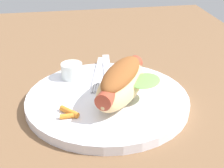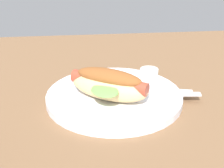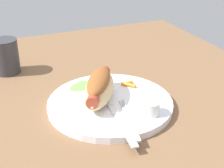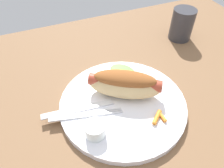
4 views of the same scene
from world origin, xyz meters
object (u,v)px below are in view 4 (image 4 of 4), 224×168
plate (123,104)px  fork (84,115)px  knife (78,109)px  carrot_garnish (159,117)px  sauce_ramekin (95,130)px  drinking_cup (182,24)px  hot_dog (125,83)px

plate → fork: 9.18cm
knife → carrot_garnish: 17.28cm
carrot_garnish → plate: bearing=-53.9°
carrot_garnish → sauce_ramekin: bearing=-5.9°
fork → drinking_cup: (-37.39, -19.41, 3.00)cm
fork → hot_dog: bearing=26.9°
carrot_garnish → drinking_cup: (-23.22, -25.94, 2.75)cm
sauce_ramekin → carrot_garnish: bearing=174.1°
hot_dog → fork: 11.20cm
hot_dog → sauce_ramekin: bearing=-110.4°
hot_dog → knife: bearing=-145.9°
fork → knife: 2.20cm
drinking_cup → hot_dog: bearing=31.9°
fork → carrot_garnish: 15.60cm
hot_dog → fork: size_ratio=1.11×
plate → sauce_ramekin: size_ratio=6.95×
sauce_ramekin → fork: size_ratio=0.26×
sauce_ramekin → knife: sauce_ramekin is taller
knife → fork: bearing=-61.6°
knife → sauce_ramekin: bearing=-71.9°
fork → knife: (0.84, -2.04, -0.02)cm
knife → plate: bearing=-3.2°
carrot_garnish → drinking_cup: bearing=-131.8°
plate → drinking_cup: bearing=-146.1°
plate → knife: size_ratio=1.80×
hot_dog → sauce_ramekin: size_ratio=4.20×
hot_dog → drinking_cup: (-26.96, -16.77, -0.11)cm
plate → sauce_ramekin: (8.42, 5.54, 2.26)cm
plate → hot_dog: (-1.32, -2.22, 4.11)cm
carrot_garnish → knife: bearing=-29.7°
plate → carrot_garnish: 8.68cm
plate → sauce_ramekin: sauce_ramekin is taller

